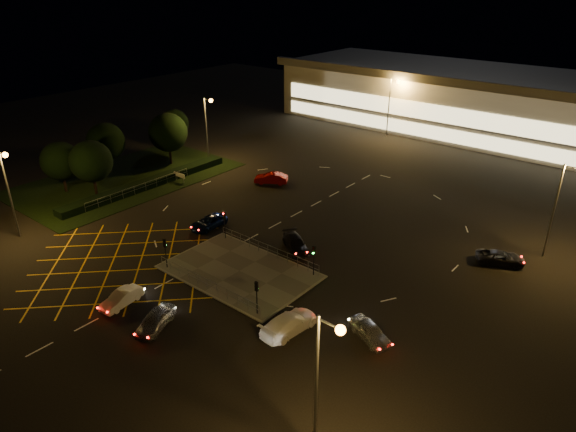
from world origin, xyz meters
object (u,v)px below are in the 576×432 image
Objects in this scene: car_far_dkgrey at (295,244)px; car_circ_red at (271,178)px; car_right_silver at (370,331)px; car_queue_white at (122,298)px; signal_ne at (314,254)px; signal_nw at (224,219)px; signal_se at (257,291)px; signal_sw at (165,247)px; car_left_blue at (208,222)px; car_approach_white at (289,323)px; car_near_silver at (155,320)px; car_east_grey at (500,258)px.

car_far_dkgrey is 1.03× the size of car_circ_red.
car_right_silver is at bearing 21.94° from car_circ_red.
car_queue_white is 31.32m from car_circ_red.
signal_ne reaches higher than car_circ_red.
signal_nw is at bearing 180.00° from signal_ne.
car_right_silver is at bearing -160.03° from signal_se.
signal_sw is at bearing 98.75° from car_queue_white.
car_left_blue is 0.87× the size of car_approach_white.
car_far_dkgrey is 0.88× the size of car_approach_white.
signal_nw reaches higher than car_right_silver.
signal_ne is at bearing 49.36° from car_near_silver.
signal_ne is 18.98m from car_east_grey.
signal_sw is 0.69× the size of car_circ_red.
signal_sw is at bearing 114.99° from car_near_silver.
car_approach_white is (3.50, -0.01, -1.59)m from signal_se.
car_circ_red is (-13.71, 30.19, 0.02)m from car_near_silver.
car_east_grey is 0.89× the size of car_approach_white.
car_left_blue is 20.92m from car_approach_white.
car_far_dkgrey is 19.11m from car_circ_red.
car_east_grey is at bearing 11.76° from car_right_silver.
signal_ne is 8.87m from car_approach_white.
signal_se is at bearing -122.52° from car_far_dkgrey.
signal_se is 0.59× the size of car_approach_white.
car_approach_white is (15.50, -7.99, -1.59)m from signal_nw.
car_approach_white is (8.10, -11.00, 0.09)m from car_far_dkgrey.
car_queue_white is at bearing 113.34° from car_east_grey.
car_queue_white is at bearing 157.54° from car_near_silver.
car_right_silver reaches higher than car_queue_white.
car_queue_white reaches higher than car_east_grey.
car_queue_white is 0.75× the size of car_approach_white.
car_left_blue is at bearing -29.46° from signal_se.
car_queue_white is at bearing 106.20° from signal_sw.
car_near_silver is at bearing 148.57° from car_right_silver.
car_east_grey is at bearing 28.65° from signal_nw.
signal_se is at bearing -90.00° from signal_ne.
signal_nw is at bearing 101.42° from car_right_silver.
car_near_silver reaches higher than car_right_silver.
car_circ_red is (-6.94, 23.62, -1.61)m from signal_sw.
car_approach_white reaches higher than car_left_blue.
signal_nw is 0.72× the size of car_near_silver.
car_circ_red is at bearing -73.62° from signal_sw.
car_approach_white is at bearing -26.17° from car_left_blue.
car_queue_white is 15.07m from car_approach_white.
signal_sw is at bearing 6.04° from car_approach_white.
car_left_blue is 0.98× the size of car_far_dkgrey.
car_right_silver is 34.60m from car_circ_red.
car_near_silver is 1.08× the size of car_queue_white.
signal_ne is at bearing 109.22° from car_east_grey.
car_right_silver is at bearing -27.36° from signal_ne.
signal_nw is (-12.00, 7.99, 0.00)m from signal_se.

